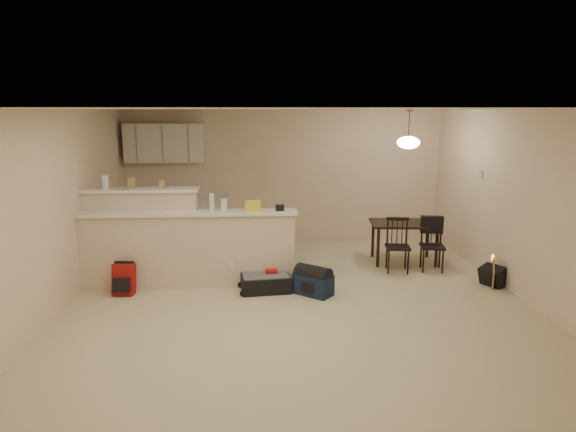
{
  "coord_description": "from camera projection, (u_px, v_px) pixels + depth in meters",
  "views": [
    {
      "loc": [
        -0.54,
        -6.23,
        2.49
      ],
      "look_at": [
        -0.1,
        0.7,
        1.05
      ],
      "focal_mm": 32.0,
      "sensor_mm": 36.0,
      "label": 1
    }
  ],
  "objects": [
    {
      "name": "room",
      "position": [
        300.0,
        212.0,
        6.38
      ],
      "size": [
        7.0,
        7.02,
        2.5
      ],
      "color": "beige",
      "rests_on": "ground"
    },
    {
      "name": "breakfast_bar",
      "position": [
        172.0,
        244.0,
        7.36
      ],
      "size": [
        3.08,
        0.58,
        1.39
      ],
      "color": "beige",
      "rests_on": "ground"
    },
    {
      "name": "upper_cabinets",
      "position": [
        164.0,
        143.0,
        9.35
      ],
      "size": [
        1.4,
        0.34,
        0.7
      ],
      "primitive_type": "cube",
      "color": "white",
      "rests_on": "room"
    },
    {
      "name": "kitchen_counter",
      "position": [
        178.0,
        222.0,
        9.53
      ],
      "size": [
        1.8,
        0.6,
        0.9
      ],
      "primitive_type": "cube",
      "color": "white",
      "rests_on": "ground"
    },
    {
      "name": "thermostat",
      "position": [
        481.0,
        174.0,
        8.03
      ],
      "size": [
        0.02,
        0.12,
        0.12
      ],
      "primitive_type": "cube",
      "color": "beige",
      "rests_on": "room"
    },
    {
      "name": "jar",
      "position": [
        105.0,
        182.0,
        7.26
      ],
      "size": [
        0.1,
        0.1,
        0.2
      ],
      "primitive_type": "cylinder",
      "color": "silver",
      "rests_on": "breakfast_bar"
    },
    {
      "name": "cereal_box",
      "position": [
        132.0,
        183.0,
        7.28
      ],
      "size": [
        0.1,
        0.07,
        0.16
      ],
      "primitive_type": "cube",
      "color": "#A78056",
      "rests_on": "breakfast_bar"
    },
    {
      "name": "small_box",
      "position": [
        162.0,
        184.0,
        7.31
      ],
      "size": [
        0.08,
        0.06,
        0.12
      ],
      "primitive_type": "cube",
      "color": "#A78056",
      "rests_on": "breakfast_bar"
    },
    {
      "name": "bottle_a",
      "position": [
        212.0,
        202.0,
        7.19
      ],
      "size": [
        0.07,
        0.07,
        0.26
      ],
      "primitive_type": "cylinder",
      "color": "silver",
      "rests_on": "breakfast_bar"
    },
    {
      "name": "bottle_b",
      "position": [
        223.0,
        205.0,
        7.21
      ],
      "size": [
        0.06,
        0.06,
        0.18
      ],
      "primitive_type": "cylinder",
      "color": "silver",
      "rests_on": "breakfast_bar"
    },
    {
      "name": "bag_lump",
      "position": [
        253.0,
        206.0,
        7.24
      ],
      "size": [
        0.22,
        0.18,
        0.14
      ],
      "primitive_type": "cube",
      "color": "#A78056",
      "rests_on": "breakfast_bar"
    },
    {
      "name": "pouch",
      "position": [
        280.0,
        208.0,
        7.27
      ],
      "size": [
        0.12,
        0.1,
        0.08
      ],
      "primitive_type": "cube",
      "color": "#A78056",
      "rests_on": "breakfast_bar"
    },
    {
      "name": "extra_item_x",
      "position": [
        225.0,
        205.0,
        7.21
      ],
      "size": [
        0.07,
        0.07,
        0.18
      ],
      "primitive_type": "cylinder",
      "color": "silver",
      "rests_on": "breakfast_bar"
    },
    {
      "name": "dining_table",
      "position": [
        404.0,
        227.0,
        8.45
      ],
      "size": [
        1.13,
        0.8,
        0.68
      ],
      "rotation": [
        0.0,
        0.0,
        -0.08
      ],
      "color": "black",
      "rests_on": "ground"
    },
    {
      "name": "pendant_lamp",
      "position": [
        408.0,
        142.0,
        8.17
      ],
      "size": [
        0.36,
        0.36,
        0.62
      ],
      "color": "brown",
      "rests_on": "room"
    },
    {
      "name": "dining_chair_near",
      "position": [
        398.0,
        246.0,
        7.98
      ],
      "size": [
        0.41,
        0.4,
        0.84
      ],
      "primitive_type": null,
      "rotation": [
        0.0,
        0.0,
        -0.15
      ],
      "color": "black",
      "rests_on": "ground"
    },
    {
      "name": "dining_chair_far",
      "position": [
        432.0,
        245.0,
        8.03
      ],
      "size": [
        0.42,
        0.4,
        0.83
      ],
      "primitive_type": null,
      "rotation": [
        0.0,
        0.0,
        -0.17
      ],
      "color": "black",
      "rests_on": "ground"
    },
    {
      "name": "suitcase",
      "position": [
        266.0,
        283.0,
        7.18
      ],
      "size": [
        0.72,
        0.51,
        0.23
      ],
      "primitive_type": "cube",
      "rotation": [
        0.0,
        0.0,
        0.11
      ],
      "color": "black",
      "rests_on": "ground"
    },
    {
      "name": "red_backpack",
      "position": [
        124.0,
        279.0,
        7.03
      ],
      "size": [
        0.3,
        0.2,
        0.43
      ],
      "primitive_type": "cube",
      "rotation": [
        0.0,
        0.0,
        -0.07
      ],
      "color": "#A41512",
      "rests_on": "ground"
    },
    {
      "name": "navy_duffel",
      "position": [
        313.0,
        285.0,
        7.03
      ],
      "size": [
        0.58,
        0.55,
        0.28
      ],
      "primitive_type": "cube",
      "rotation": [
        0.0,
        0.0,
        -0.69
      ],
      "color": "#13213D",
      "rests_on": "ground"
    },
    {
      "name": "black_daypack",
      "position": [
        493.0,
        276.0,
        7.38
      ],
      "size": [
        0.35,
        0.39,
        0.28
      ],
      "primitive_type": "cube",
      "rotation": [
        0.0,
        0.0,
        2.06
      ],
      "color": "black",
      "rests_on": "ground"
    },
    {
      "name": "cardboard_sheet",
      "position": [
        493.0,
        275.0,
        7.37
      ],
      "size": [
        0.19,
        0.4,
        0.32
      ],
      "primitive_type": "cube",
      "rotation": [
        0.0,
        0.0,
        1.16
      ],
      "color": "#A78056",
      "rests_on": "ground"
    }
  ]
}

